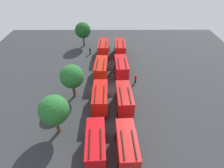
# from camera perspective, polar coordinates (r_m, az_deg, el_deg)

# --- Properties ---
(ground_plane) EXTENTS (65.94, 65.94, 0.00)m
(ground_plane) POSITION_cam_1_polar(r_m,az_deg,el_deg) (37.98, -0.00, -1.71)
(ground_plane) COLOR #2D3033
(fire_truck_0) EXTENTS (7.31, 3.04, 3.88)m
(fire_truck_0) POSITION_cam_1_polar(r_m,az_deg,el_deg) (26.24, 4.41, -17.54)
(fire_truck_0) COLOR red
(fire_truck_0) RESTS_ON ground
(fire_truck_1) EXTENTS (7.31, 3.04, 3.88)m
(fire_truck_1) POSITION_cam_1_polar(r_m,az_deg,el_deg) (32.68, 3.62, -4.24)
(fire_truck_1) COLOR red
(fire_truck_1) RESTS_ON ground
(fire_truck_2) EXTENTS (7.30, 3.02, 3.88)m
(fire_truck_2) POSITION_cam_1_polar(r_m,az_deg,el_deg) (40.99, 2.76, 5.00)
(fire_truck_2) COLOR red
(fire_truck_2) RESTS_ON ground
(fire_truck_3) EXTENTS (7.20, 2.76, 3.88)m
(fire_truck_3) POSITION_cam_1_polar(r_m,az_deg,el_deg) (49.28, 2.38, 10.63)
(fire_truck_3) COLOR red
(fire_truck_3) RESTS_ON ground
(fire_truck_4) EXTENTS (7.33, 3.11, 3.88)m
(fire_truck_4) POSITION_cam_1_polar(r_m,az_deg,el_deg) (26.36, -4.81, -17.22)
(fire_truck_4) COLOR red
(fire_truck_4) RESTS_ON ground
(fire_truck_5) EXTENTS (7.22, 2.81, 3.88)m
(fire_truck_5) POSITION_cam_1_polar(r_m,az_deg,el_deg) (32.89, -3.51, -3.92)
(fire_truck_5) COLOR red
(fire_truck_5) RESTS_ON ground
(fire_truck_6) EXTENTS (7.28, 2.95, 3.88)m
(fire_truck_6) POSITION_cam_1_polar(r_m,az_deg,el_deg) (40.58, -3.25, 4.64)
(fire_truck_6) COLOR red
(fire_truck_6) RESTS_ON ground
(fire_truck_7) EXTENTS (7.24, 2.86, 3.88)m
(fire_truck_7) POSITION_cam_1_polar(r_m,az_deg,el_deg) (49.36, -2.54, 10.67)
(fire_truck_7) COLOR red
(fire_truck_7) RESTS_ON ground
(firefighter_0) EXTENTS (0.47, 0.46, 1.67)m
(firefighter_0) POSITION_cam_1_polar(r_m,az_deg,el_deg) (50.96, -6.53, 9.79)
(firefighter_0) COLOR black
(firefighter_0) RESTS_ON ground
(firefighter_1) EXTENTS (0.48, 0.45, 1.67)m
(firefighter_1) POSITION_cam_1_polar(r_m,az_deg,el_deg) (39.85, 6.99, 1.67)
(firefighter_1) COLOR black
(firefighter_1) RESTS_ON ground
(tree_0) EXTENTS (4.32, 4.32, 6.70)m
(tree_0) POSITION_cam_1_polar(r_m,az_deg,el_deg) (28.23, -16.81, -7.44)
(tree_0) COLOR brown
(tree_0) RESTS_ON ground
(tree_1) EXTENTS (4.25, 4.25, 6.59)m
(tree_1) POSITION_cam_1_polar(r_m,az_deg,el_deg) (34.51, -11.78, 2.15)
(tree_1) COLOR brown
(tree_1) RESTS_ON ground
(tree_2) EXTENTS (4.23, 4.23, 6.56)m
(tree_2) POSITION_cam_1_polar(r_m,az_deg,el_deg) (54.57, -8.62, 15.42)
(tree_2) COLOR brown
(tree_2) RESTS_ON ground
(traffic_cone_0) EXTENTS (0.46, 0.46, 0.66)m
(traffic_cone_0) POSITION_cam_1_polar(r_m,az_deg,el_deg) (41.89, 0.09, 2.85)
(traffic_cone_0) COLOR #F2600C
(traffic_cone_0) RESTS_ON ground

